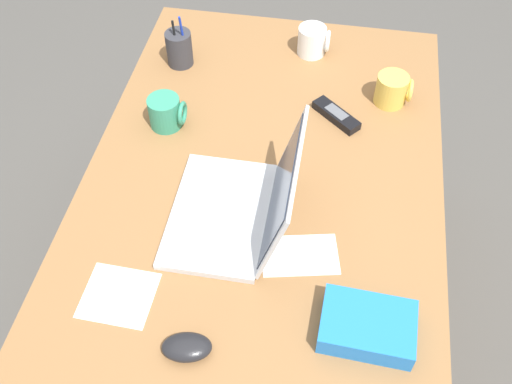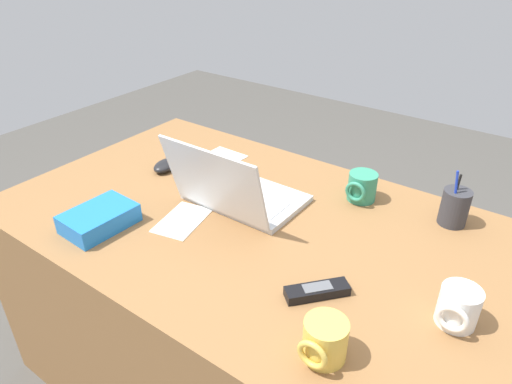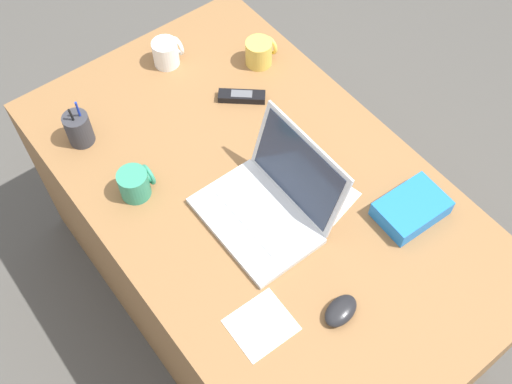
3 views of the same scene
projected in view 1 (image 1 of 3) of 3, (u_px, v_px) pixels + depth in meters
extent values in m
plane|color=#4C4944|center=(258.00, 325.00, 2.03)|extent=(6.00, 6.00, 0.00)
cube|color=olive|center=(259.00, 270.00, 1.75)|extent=(1.52, 0.92, 0.72)
cube|color=silver|center=(220.00, 214.00, 1.42)|extent=(0.35, 0.23, 0.02)
cube|color=silver|center=(228.00, 213.00, 1.41)|extent=(0.29, 0.12, 0.00)
cube|color=silver|center=(190.00, 208.00, 1.42)|extent=(0.10, 0.05, 0.00)
cube|color=silver|center=(282.00, 191.00, 1.31)|extent=(0.34, 0.07, 0.22)
cube|color=#283347|center=(280.00, 190.00, 1.31)|extent=(0.31, 0.06, 0.20)
ellipsoid|color=black|center=(187.00, 347.00, 1.19)|extent=(0.08, 0.11, 0.03)
cylinder|color=white|center=(312.00, 41.00, 1.80)|extent=(0.09, 0.09, 0.09)
torus|color=white|center=(328.00, 41.00, 1.79)|extent=(0.07, 0.01, 0.07)
cylinder|color=#E0BC4C|center=(391.00, 90.00, 1.66)|extent=(0.09, 0.09, 0.09)
torus|color=#E0BC4C|center=(410.00, 90.00, 1.65)|extent=(0.07, 0.01, 0.07)
cylinder|color=#338C6B|center=(165.00, 112.00, 1.60)|extent=(0.09, 0.09, 0.09)
torus|color=#338C6B|center=(182.00, 113.00, 1.59)|extent=(0.07, 0.01, 0.07)
cube|color=black|center=(336.00, 115.00, 1.64)|extent=(0.13, 0.14, 0.02)
cube|color=#595B60|center=(337.00, 112.00, 1.63)|extent=(0.07, 0.07, 0.00)
cylinder|color=#333338|center=(179.00, 49.00, 1.76)|extent=(0.08, 0.08, 0.11)
cylinder|color=#1933B2|center=(183.00, 37.00, 1.73)|extent=(0.03, 0.01, 0.15)
cylinder|color=black|center=(176.00, 41.00, 1.73)|extent=(0.01, 0.01, 0.13)
cube|color=blue|center=(367.00, 326.00, 1.21)|extent=(0.14, 0.20, 0.05)
cube|color=white|center=(119.00, 295.00, 1.29)|extent=(0.15, 0.16, 0.00)
cube|color=white|center=(300.00, 255.00, 1.36)|extent=(0.15, 0.20, 0.00)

